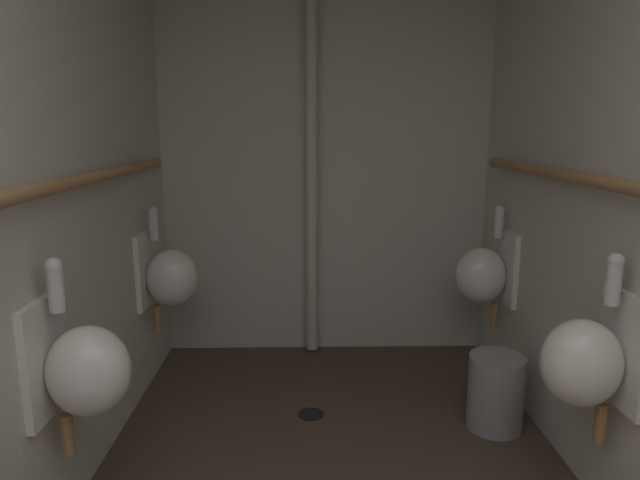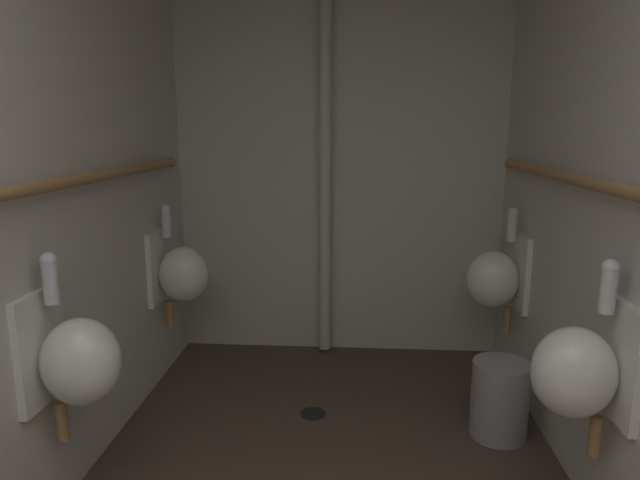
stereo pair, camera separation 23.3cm
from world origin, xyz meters
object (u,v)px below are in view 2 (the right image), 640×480
Objects in this scene: urinal_right_mid at (580,370)px; waste_bin at (500,399)px; urinal_right_far at (496,278)px; standpipe_back_wall at (325,157)px; urinal_left_far at (180,273)px; floor_drain at (313,413)px; urinal_left_mid at (75,359)px.

waste_bin is (-0.09, 0.69, -0.48)m from urinal_right_mid.
urinal_right_far is 1.30m from standpipe_back_wall.
waste_bin is at bearing -98.83° from urinal_right_far.
urinal_left_far is 1.17m from standpipe_back_wall.
standpipe_back_wall reaches higher than urinal_right_far.
waste_bin is at bearing -8.44° from floor_drain.
waste_bin reaches higher than floor_drain.
urinal_right_mid is at bearing 1.03° from urinal_left_mid.
urinal_left_mid is 1.00× the size of urinal_right_far.
floor_drain is at bearing 46.12° from urinal_left_mid.
urinal_left_far is 1.92m from waste_bin.
standpipe_back_wall is (0.84, 0.47, 0.67)m from urinal_left_far.
urinal_left_far is 5.39× the size of floor_drain.
urinal_left_far is 1.87m from urinal_right_far.
urinal_right_mid is at bearing -38.61° from floor_drain.
urinal_left_far is 1.14m from floor_drain.
urinal_left_mid is at bearing -178.97° from urinal_right_mid.
waste_bin is at bearing 97.11° from urinal_right_mid.
standpipe_back_wall is at bearing 28.91° from urinal_left_far.
urinal_right_mid is 1.94× the size of waste_bin.
floor_drain is at bearing 141.39° from urinal_right_mid.
urinal_right_mid is 1.49m from floor_drain.
urinal_left_far reaches higher than floor_drain.
waste_bin is (0.95, -0.14, 0.19)m from floor_drain.
urinal_right_far is (1.87, 0.02, 0.00)m from urinal_left_far.
floor_drain is (-0.01, -0.86, -1.34)m from standpipe_back_wall.
urinal_left_mid is 0.29× the size of standpipe_back_wall.
urinal_left_mid is 1.87m from urinal_right_mid.
urinal_left_mid is 1.94× the size of waste_bin.
urinal_left_far is at bearing 154.78° from floor_drain.
urinal_left_mid is 2.26m from urinal_right_far.
urinal_right_mid is (1.87, -1.22, 0.00)m from urinal_left_far.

